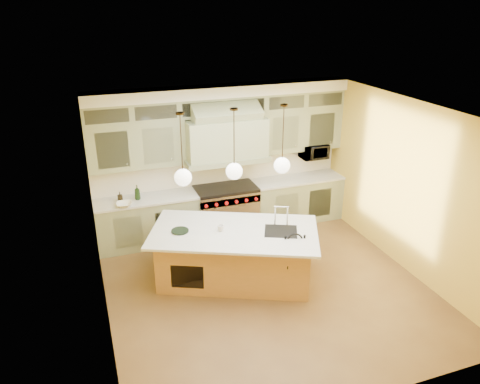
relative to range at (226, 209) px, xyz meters
name	(u,v)px	position (x,y,z in m)	size (l,w,h in m)	color
floor	(267,288)	(0.00, -2.14, -0.49)	(5.00, 5.00, 0.00)	brown
ceiling	(272,112)	(0.00, -2.14, 2.41)	(5.00, 5.00, 0.00)	white
wall_back	(220,158)	(0.00, 0.36, 0.96)	(5.00, 5.00, 0.00)	gold
wall_front	(362,300)	(0.00, -4.64, 0.96)	(5.00, 5.00, 0.00)	gold
wall_left	(98,233)	(-2.50, -2.14, 0.96)	(5.00, 5.00, 0.00)	gold
wall_right	(406,186)	(2.50, -2.14, 0.96)	(5.00, 5.00, 0.00)	gold
back_cabinetry	(224,163)	(0.00, 0.09, 0.94)	(5.00, 0.77, 2.90)	gray
range	(226,209)	(0.00, 0.00, 0.00)	(1.20, 0.74, 0.96)	silver
kitchen_island	(235,254)	(-0.40, -1.70, -0.02)	(3.00, 2.37, 1.35)	#A07438
counter_stool	(296,262)	(0.36, -2.42, 0.08)	(0.43, 0.43, 1.01)	black
microwave	(314,151)	(1.95, 0.11, 0.96)	(0.54, 0.37, 0.30)	black
oil_bottle_a	(137,192)	(-1.70, 0.01, 0.59)	(0.11, 0.11, 0.28)	black
oil_bottle_b	(120,197)	(-2.01, 0.01, 0.55)	(0.08, 0.09, 0.19)	black
fruit_bowl	(124,204)	(-1.97, -0.22, 0.49)	(0.28, 0.28, 0.07)	white
cup	(221,228)	(-0.62, -1.67, 0.48)	(0.11, 0.11, 0.10)	silver
pendant_left	(183,176)	(-1.20, -1.69, 1.46)	(0.26, 0.26, 1.11)	#2D2319
pendant_center	(234,169)	(-0.40, -1.69, 1.46)	(0.26, 0.26, 1.11)	#2D2319
pendant_right	(282,164)	(0.40, -1.69, 1.46)	(0.26, 0.26, 1.11)	#2D2319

